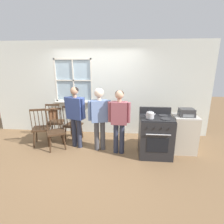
{
  "coord_description": "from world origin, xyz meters",
  "views": [
    {
      "loc": [
        0.86,
        -3.66,
        2.08
      ],
      "look_at": [
        0.51,
        0.19,
        1.0
      ],
      "focal_mm": 28.0,
      "sensor_mm": 36.0,
      "label": 1
    }
  ],
  "objects": [
    {
      "name": "chair_by_window",
      "position": [
        -0.91,
        0.24,
        0.44
      ],
      "size": [
        0.56,
        0.56,
        1.01
      ],
      "rotation": [
        0.0,
        0.0,
        0.52
      ],
      "color": "#3D2819",
      "rests_on": "ground_plane"
    },
    {
      "name": "potted_plant",
      "position": [
        -0.78,
        1.31,
        1.04
      ],
      "size": [
        0.13,
        0.13,
        0.24
      ],
      "color": "#935B3D",
      "rests_on": "wall_back"
    },
    {
      "name": "chair_near_wall",
      "position": [
        -1.37,
        0.41,
        0.44
      ],
      "size": [
        0.52,
        0.51,
        1.01
      ],
      "rotation": [
        0.0,
        0.0,
        -2.84
      ],
      "color": "#3D2819",
      "rests_on": "ground_plane"
    },
    {
      "name": "person_teen_center",
      "position": [
        0.2,
        0.26,
        0.94
      ],
      "size": [
        0.55,
        0.3,
        1.53
      ],
      "rotation": [
        0.0,
        0.0,
        0.26
      ],
      "color": "#4C4C51",
      "rests_on": "ground_plane"
    },
    {
      "name": "stereo",
      "position": [
        2.22,
        0.34,
        0.99
      ],
      "size": [
        0.34,
        0.29,
        0.18
      ],
      "color": "#38383A",
      "rests_on": "side_counter"
    },
    {
      "name": "person_adult_right",
      "position": [
        0.68,
        0.14,
        0.9
      ],
      "size": [
        0.52,
        0.23,
        1.51
      ],
      "rotation": [
        0.0,
        0.0,
        -0.05
      ],
      "color": "#2D3347",
      "rests_on": "ground_plane"
    },
    {
      "name": "side_counter",
      "position": [
        2.22,
        0.36,
        0.45
      ],
      "size": [
        0.55,
        0.5,
        0.9
      ],
      "color": "beige",
      "rests_on": "ground_plane"
    },
    {
      "name": "chair_center_cluster",
      "position": [
        -1.21,
        0.96,
        0.44
      ],
      "size": [
        0.46,
        0.45,
        1.01
      ],
      "rotation": [
        0.0,
        0.0,
        -3.02
      ],
      "color": "#3D2819",
      "rests_on": "ground_plane"
    },
    {
      "name": "chair_near_stove",
      "position": [
        -0.62,
        0.76,
        0.44
      ],
      "size": [
        0.48,
        0.47,
        1.01
      ],
      "rotation": [
        0.0,
        0.0,
        2.97
      ],
      "color": "#3D2819",
      "rests_on": "ground_plane"
    },
    {
      "name": "stove",
      "position": [
        1.52,
        0.13,
        0.47
      ],
      "size": [
        0.73,
        0.68,
        1.08
      ],
      "color": "#232326",
      "rests_on": "ground_plane"
    },
    {
      "name": "person_elderly_left",
      "position": [
        -0.41,
        0.36,
        0.93
      ],
      "size": [
        0.58,
        0.34,
        1.54
      ],
      "rotation": [
        0.0,
        0.0,
        -0.35
      ],
      "color": "#2D3347",
      "rests_on": "ground_plane"
    },
    {
      "name": "kettle",
      "position": [
        1.35,
        -0.01,
        1.02
      ],
      "size": [
        0.21,
        0.17,
        0.25
      ],
      "color": "#B7B7BC",
      "rests_on": "stove"
    },
    {
      "name": "ground_plane",
      "position": [
        0.0,
        0.0,
        0.0
      ],
      "size": [
        16.0,
        16.0,
        0.0
      ],
      "primitive_type": "plane",
      "color": "brown"
    },
    {
      "name": "handbag",
      "position": [
        -1.02,
        0.45,
        0.84
      ],
      "size": [
        0.24,
        0.25,
        0.31
      ],
      "color": "brown",
      "rests_on": "chair_by_window"
    },
    {
      "name": "wall_back",
      "position": [
        0.04,
        1.4,
        1.33
      ],
      "size": [
        6.4,
        0.16,
        2.7
      ],
      "color": "silver",
      "rests_on": "ground_plane"
    }
  ]
}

